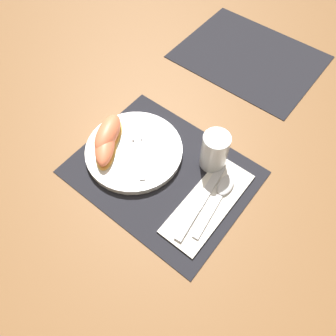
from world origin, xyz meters
The scene contains 11 objects.
ground_plane centered at (0.00, 0.00, 0.00)m, with size 3.00×3.00×0.00m, color brown.
placemat centered at (0.00, 0.00, 0.00)m, with size 0.41×0.32×0.00m.
placemat_far centered at (-0.05, 0.49, 0.00)m, with size 0.41×0.32×0.00m.
plate centered at (-0.09, 0.00, 0.01)m, with size 0.24×0.24×0.02m.
juice_glass centered at (0.08, 0.09, 0.05)m, with size 0.06×0.06×0.10m.
napkin centered at (0.13, 0.00, 0.01)m, with size 0.09×0.25×0.00m.
knife centered at (0.12, -0.01, 0.01)m, with size 0.05×0.21×0.01m.
spoon centered at (0.14, 0.04, 0.01)m, with size 0.05×0.18×0.01m.
fork centered at (-0.09, 0.02, 0.02)m, with size 0.15×0.14×0.00m.
citrus_wedge_0 centered at (-0.16, -0.02, 0.04)m, with size 0.10×0.13×0.05m.
citrus_wedge_1 centered at (-0.14, -0.04, 0.04)m, with size 0.12×0.14×0.04m.
Camera 1 is at (0.26, -0.31, 0.67)m, focal length 35.00 mm.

